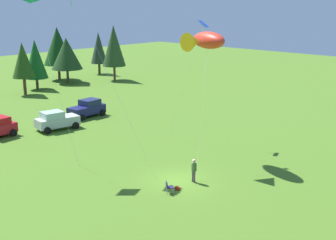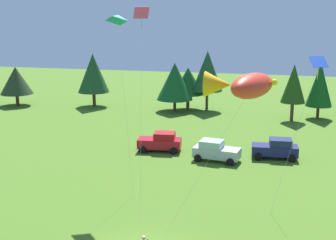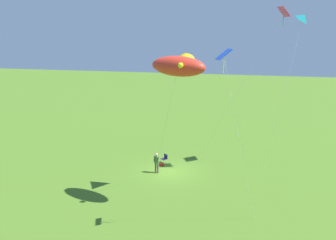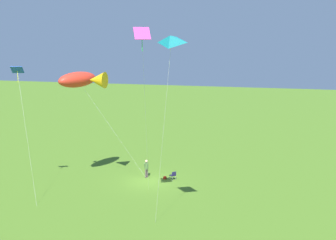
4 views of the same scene
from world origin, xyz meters
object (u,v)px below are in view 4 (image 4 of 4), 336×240
at_px(folding_chair, 173,175).
at_px(kite_diamond_blue, 18,74).
at_px(kite_diamond_rainbow, 142,40).
at_px(kite_delta_teal, 170,40).
at_px(backpack_on_grass, 165,178).
at_px(kite_large_fish, 82,80).
at_px(person_kite_flyer, 146,167).

distance_m(folding_chair, kite_diamond_blue, 16.28).
height_order(kite_diamond_rainbow, kite_delta_teal, kite_diamond_rainbow).
distance_m(backpack_on_grass, kite_delta_teal, 17.49).
bearing_deg(kite_large_fish, person_kite_flyer, -147.21).
xyz_separation_m(kite_diamond_rainbow, kite_diamond_blue, (11.51, -2.96, -2.63)).
relative_size(folding_chair, backpack_on_grass, 2.56).
distance_m(person_kite_flyer, backpack_on_grass, 2.01).
bearing_deg(kite_delta_teal, folding_chair, -77.39).
relative_size(kite_diamond_blue, kite_delta_teal, 0.81).
bearing_deg(kite_diamond_rainbow, folding_chair, -88.70).
relative_size(folding_chair, kite_large_fish, 0.08).
distance_m(kite_diamond_rainbow, kite_diamond_blue, 12.17).
height_order(person_kite_flyer, folding_chair, person_kite_flyer).
bearing_deg(kite_diamond_rainbow, kite_delta_teal, 140.29).
relative_size(kite_diamond_rainbow, kite_delta_teal, 1.03).
bearing_deg(folding_chair, kite_large_fish, 59.70).
relative_size(person_kite_flyer, folding_chair, 2.12).
height_order(kite_diamond_blue, kite_delta_teal, kite_delta_teal).
distance_m(backpack_on_grass, kite_large_fish, 11.90).
bearing_deg(backpack_on_grass, kite_diamond_blue, 32.16).
bearing_deg(kite_diamond_rainbow, kite_diamond_blue, -14.41).
relative_size(kite_large_fish, kite_delta_teal, 0.77).
bearing_deg(kite_large_fish, kite_diamond_rainbow, 139.80).
relative_size(backpack_on_grass, kite_large_fish, 0.03).
xyz_separation_m(person_kite_flyer, kite_delta_teal, (-5.17, 11.41, 11.84)).
xyz_separation_m(backpack_on_grass, kite_delta_teal, (-3.38, 11.48, 12.75)).
height_order(person_kite_flyer, kite_delta_teal, kite_delta_teal).
bearing_deg(backpack_on_grass, person_kite_flyer, 2.32).
xyz_separation_m(kite_large_fish, kite_diamond_blue, (3.93, 3.45, 0.69)).
relative_size(backpack_on_grass, kite_delta_teal, 0.02).
relative_size(person_kite_flyer, kite_delta_teal, 0.13).
xyz_separation_m(backpack_on_grass, kite_diamond_rainbow, (-1.04, 9.54, 12.76)).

